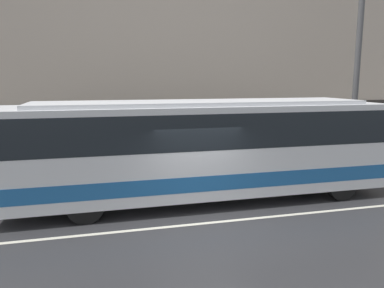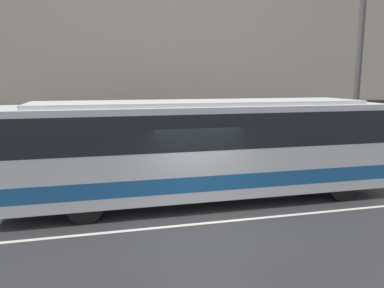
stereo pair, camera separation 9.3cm
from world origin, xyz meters
TOP-DOWN VIEW (x-y plane):
  - ground_plane at (0.00, 0.00)m, footprint 60.00×60.00m
  - sidewalk at (0.00, 5.59)m, footprint 60.00×3.18m
  - building_facade at (0.00, 7.32)m, footprint 60.00×0.35m
  - lane_stripe at (0.00, 0.00)m, footprint 54.00×0.14m
  - transit_bus at (0.45, 1.97)m, footprint 11.93×2.60m
  - utility_pole_near at (7.90, 4.47)m, footprint 0.24×0.24m
  - pedestrian_waiting at (-2.92, 4.71)m, footprint 0.36×0.36m

SIDE VIEW (x-z plane):
  - ground_plane at x=0.00m, z-range 0.00..0.00m
  - lane_stripe at x=0.00m, z-range 0.00..0.01m
  - sidewalk at x=0.00m, z-range 0.00..0.16m
  - pedestrian_waiting at x=-2.92m, z-range 0.10..1.89m
  - transit_bus at x=0.45m, z-range 0.20..3.38m
  - utility_pole_near at x=7.90m, z-range 0.16..8.69m
  - building_facade at x=0.00m, z-range -0.21..13.43m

